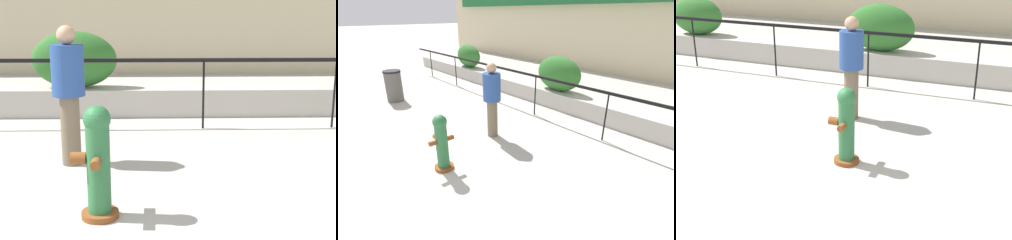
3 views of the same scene
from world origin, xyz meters
The scene contains 5 objects.
planter_wall_low centered at (0.00, 6.00, 0.25)m, with size 18.00×0.70×0.50m, color #B7B2A8.
fence_railing_segment centered at (0.00, 4.90, 1.02)m, with size 15.00×0.05×1.15m.
hedge_bush_1 centered at (-0.10, 6.00, 1.01)m, with size 1.54×0.64×1.03m, color #2D6B28.
fire_hydrant centered at (0.83, 1.57, 0.55)m, with size 0.43×0.47×1.08m.
pedestrian centered at (0.30, 3.15, 0.99)m, with size 0.52×0.52×1.73m.
Camera 1 is at (1.36, -2.53, 1.93)m, focal length 50.00 mm.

